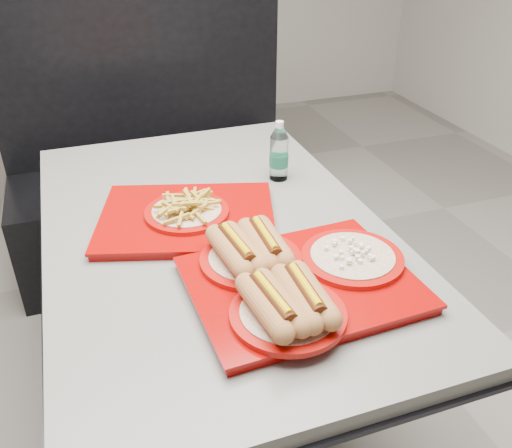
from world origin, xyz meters
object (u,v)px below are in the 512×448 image
object	(u,v)px
tray_near	(293,277)
tray_far	(187,214)
diner_table	(216,274)
booth_bench	(155,175)
water_bottle	(279,154)

from	to	relation	value
tray_near	tray_far	world-z (taller)	tray_near
diner_table	tray_far	distance (m)	0.21
diner_table	booth_bench	bearing A→B (deg)	90.00
diner_table	tray_near	bearing A→B (deg)	-74.94
diner_table	tray_far	bearing A→B (deg)	150.17
booth_bench	water_bottle	bearing A→B (deg)	-72.70
booth_bench	tray_far	bearing A→B (deg)	-93.56
booth_bench	tray_near	world-z (taller)	booth_bench
tray_near	tray_far	xyz separation A→B (m)	(-0.16, 0.38, -0.01)
tray_far	booth_bench	bearing A→B (deg)	86.44
diner_table	tray_near	xyz separation A→B (m)	(0.09, -0.34, 0.21)
booth_bench	tray_near	xyz separation A→B (m)	(0.09, -1.43, 0.39)
water_bottle	booth_bench	bearing A→B (deg)	107.30
diner_table	water_bottle	distance (m)	0.43
booth_bench	tray_far	size ratio (longest dim) A/B	2.41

